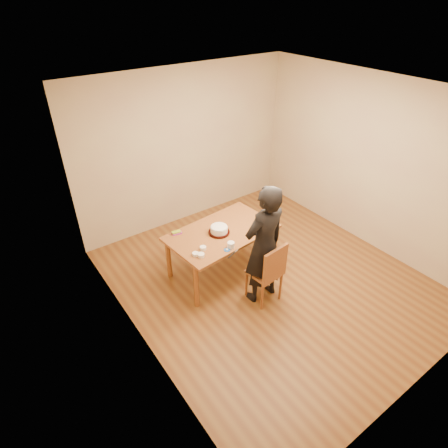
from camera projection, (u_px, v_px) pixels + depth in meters
room_shell at (258, 191)px, 5.09m from camera, size 4.00×4.50×2.70m
dining_table at (222, 232)px, 5.35m from camera, size 1.62×1.06×0.04m
dining_chair at (264, 272)px, 5.05m from camera, size 0.43×0.43×0.04m
cake_plate at (219, 232)px, 5.30m from camera, size 0.30×0.30×0.02m
cake at (219, 229)px, 5.27m from camera, size 0.24×0.24×0.08m
frosting_dome at (219, 226)px, 5.24m from camera, size 0.24×0.24×0.03m
frosting_tub at (231, 245)px, 4.99m from camera, size 0.09×0.09×0.08m
frosting_lid at (227, 250)px, 4.96m from camera, size 0.09×0.09×0.01m
frosting_dollop at (227, 249)px, 4.96m from camera, size 0.04×0.04×0.02m
ramekin_green at (201, 255)px, 4.84m from camera, size 0.09×0.09×0.04m
ramekin_yellow at (203, 248)px, 4.97m from camera, size 0.09×0.09×0.04m
ramekin_multi at (195, 254)px, 4.86m from camera, size 0.08×0.08×0.04m
candy_box_pink at (177, 233)px, 5.28m from camera, size 0.15×0.09×0.02m
candy_box_green at (176, 232)px, 5.27m from camera, size 0.13×0.08×0.02m
spatula at (232, 255)px, 4.87m from camera, size 0.15×0.07×0.01m
person at (264, 246)px, 4.85m from camera, size 0.63×0.42×1.73m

